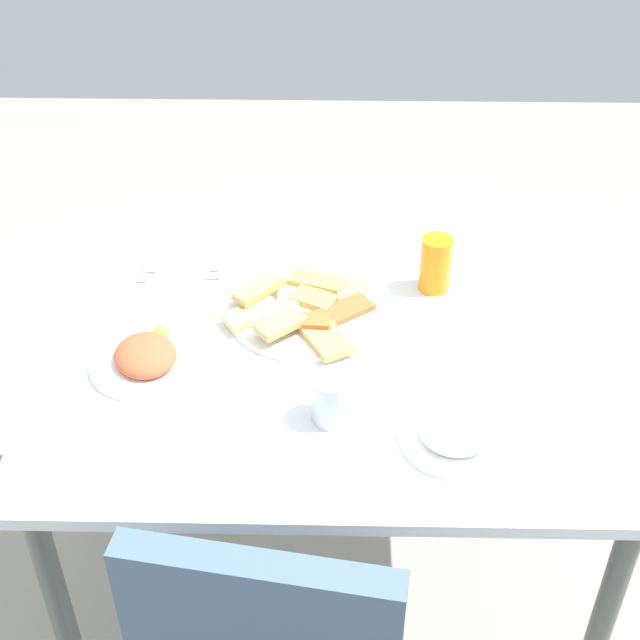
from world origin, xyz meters
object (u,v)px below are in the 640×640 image
(soda_can, at_px, (433,264))
(fork, at_px, (179,269))
(dining_table, at_px, (331,377))
(salad_plate_greens, at_px, (144,357))
(spoon, at_px, (177,278))
(paper_napkin, at_px, (178,275))
(drinking_glass, at_px, (329,398))
(pide_platter, at_px, (303,310))
(salad_plate_rice, at_px, (452,432))

(soda_can, bearing_deg, fork, -5.67)
(dining_table, relative_size, salad_plate_greens, 5.14)
(fork, xyz_separation_m, spoon, (0.00, 0.04, 0.00))
(salad_plate_greens, bearing_deg, paper_napkin, -93.53)
(drinking_glass, xyz_separation_m, fork, (0.33, -0.46, -0.04))
(dining_table, distance_m, paper_napkin, 0.42)
(soda_can, xyz_separation_m, paper_napkin, (0.55, -0.04, -0.06))
(pide_platter, bearing_deg, fork, -29.61)
(dining_table, bearing_deg, salad_plate_rice, 128.92)
(pide_platter, xyz_separation_m, spoon, (0.28, -0.12, -0.01))
(soda_can, bearing_deg, salad_plate_rice, 89.68)
(salad_plate_rice, bearing_deg, pide_platter, -53.05)
(salad_plate_greens, bearing_deg, spoon, -93.75)
(salad_plate_greens, distance_m, salad_plate_rice, 0.60)
(dining_table, distance_m, spoon, 0.41)
(pide_platter, distance_m, paper_napkin, 0.31)
(pide_platter, bearing_deg, salad_plate_rice, 126.95)
(soda_can, distance_m, paper_napkin, 0.55)
(salad_plate_greens, bearing_deg, soda_can, -154.83)
(dining_table, bearing_deg, spoon, -33.02)
(salad_plate_rice, relative_size, drinking_glass, 2.12)
(salad_plate_greens, bearing_deg, dining_table, -169.43)
(dining_table, xyz_separation_m, soda_can, (-0.21, -0.20, 0.14))
(salad_plate_greens, bearing_deg, drinking_glass, 158.33)
(soda_can, bearing_deg, paper_napkin, -3.81)
(salad_plate_greens, bearing_deg, salad_plate_rice, 161.13)
(salad_plate_rice, relative_size, spoon, 1.08)
(drinking_glass, bearing_deg, pide_platter, -79.55)
(dining_table, relative_size, drinking_glass, 12.18)
(pide_platter, relative_size, soda_can, 2.76)
(salad_plate_rice, height_order, fork, salad_plate_rice)
(dining_table, height_order, soda_can, soda_can)
(soda_can, relative_size, paper_napkin, 1.10)
(spoon, bearing_deg, drinking_glass, 122.96)
(dining_table, relative_size, fork, 6.76)
(pide_platter, relative_size, paper_napkin, 3.04)
(pide_platter, xyz_separation_m, salad_plate_greens, (0.30, 0.16, 0.00))
(pide_platter, relative_size, salad_plate_greens, 1.56)
(salad_plate_greens, height_order, paper_napkin, salad_plate_greens)
(dining_table, distance_m, drinking_glass, 0.24)
(drinking_glass, bearing_deg, paper_napkin, -52.99)
(salad_plate_rice, relative_size, soda_can, 1.59)
(salad_plate_greens, height_order, fork, salad_plate_greens)
(soda_can, xyz_separation_m, drinking_glass, (0.21, 0.41, -0.02))
(drinking_glass, relative_size, spoon, 0.51)
(dining_table, relative_size, salad_plate_rice, 5.75)
(pide_platter, height_order, soda_can, soda_can)
(pide_platter, xyz_separation_m, salad_plate_rice, (-0.27, 0.36, 0.01))
(paper_napkin, bearing_deg, fork, -90.00)
(salad_plate_greens, bearing_deg, fork, -93.33)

